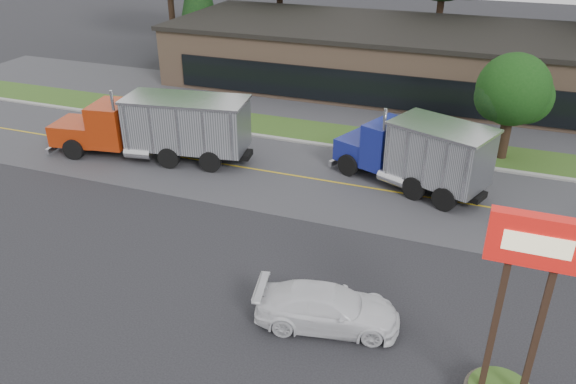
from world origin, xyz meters
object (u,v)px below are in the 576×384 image
rally_car (327,308)px  dump_truck_blue (419,152)px  bilo_sign (511,349)px  dump_truck_red (161,126)px

rally_car → dump_truck_blue: bearing=-17.2°
dump_truck_blue → rally_car: bearing=106.1°
dump_truck_blue → rally_car: (-1.10, -10.86, -1.13)m
bilo_sign → rally_car: 5.70m
bilo_sign → dump_truck_blue: bilo_sign is taller
bilo_sign → rally_car: size_ratio=1.29×
dump_truck_red → rally_car: (11.99, -9.64, -1.14)m
dump_truck_red → dump_truck_blue: same height
dump_truck_red → rally_car: dump_truck_red is taller
dump_truck_red → rally_car: 15.43m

